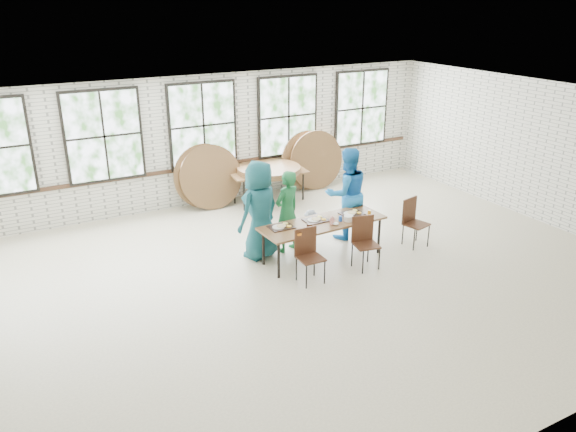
# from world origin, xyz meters

# --- Properties ---
(room) EXTENTS (12.00, 12.00, 12.00)m
(room) POSITION_xyz_m (0.00, 4.44, 1.83)
(room) COLOR beige
(room) RESTS_ON ground
(dining_table) EXTENTS (2.43, 0.89, 0.74)m
(dining_table) POSITION_xyz_m (0.80, 0.52, 0.69)
(dining_table) COLOR brown
(dining_table) RESTS_ON ground
(chair_near_left) EXTENTS (0.43, 0.42, 0.95)m
(chair_near_left) POSITION_xyz_m (0.13, -0.08, 0.56)
(chair_near_left) COLOR #442516
(chair_near_left) RESTS_ON ground
(chair_near_right) EXTENTS (0.49, 0.48, 0.95)m
(chair_near_right) POSITION_xyz_m (1.30, -0.09, 0.56)
(chair_near_right) COLOR #442516
(chair_near_right) RESTS_ON ground
(chair_spare) EXTENTS (0.51, 0.50, 0.95)m
(chair_spare) POSITION_xyz_m (2.70, 0.24, 0.56)
(chair_spare) COLOR #442516
(chair_spare) RESTS_ON ground
(adult_teal) EXTENTS (1.06, 0.88, 1.87)m
(adult_teal) POSITION_xyz_m (-0.18, 1.17, 0.93)
(adult_teal) COLOR #185B5D
(adult_teal) RESTS_ON ground
(adult_green) EXTENTS (0.68, 0.55, 1.60)m
(adult_green) POSITION_xyz_m (0.40, 1.17, 0.80)
(adult_green) COLOR #1A6433
(adult_green) RESTS_ON ground
(toddler) EXTENTS (0.51, 0.34, 0.73)m
(toddler) POSITION_xyz_m (0.93, 1.17, 0.37)
(toddler) COLOR #141F3E
(toddler) RESTS_ON ground
(adult_blue) EXTENTS (1.00, 0.83, 1.87)m
(adult_blue) POSITION_xyz_m (1.76, 1.17, 0.94)
(adult_blue) COLOR blue
(adult_blue) RESTS_ON ground
(storage_table) EXTENTS (1.86, 0.92, 0.74)m
(storage_table) POSITION_xyz_m (1.35, 3.81, 0.69)
(storage_table) COLOR brown
(storage_table) RESTS_ON ground
(tabletop_clutter) EXTENTS (1.98, 0.58, 0.11)m
(tabletop_clutter) POSITION_xyz_m (0.88, 0.50, 0.77)
(tabletop_clutter) COLOR black
(tabletop_clutter) RESTS_ON dining_table
(round_tops_stacked) EXTENTS (1.50, 1.50, 0.13)m
(round_tops_stacked) POSITION_xyz_m (1.35, 3.81, 0.80)
(round_tops_stacked) COLOR brown
(round_tops_stacked) RESTS_ON storage_table
(round_tops_leaning) EXTENTS (4.45, 0.48, 1.49)m
(round_tops_leaning) POSITION_xyz_m (1.36, 4.17, 0.73)
(round_tops_leaning) COLOR brown
(round_tops_leaning) RESTS_ON ground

